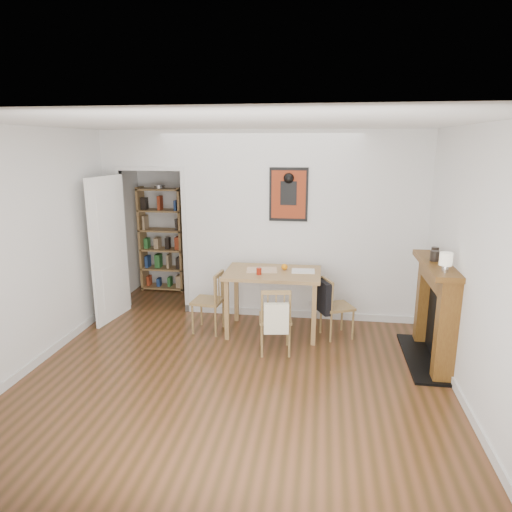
% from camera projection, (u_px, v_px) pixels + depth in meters
% --- Properties ---
extents(ground, '(5.20, 5.20, 0.00)m').
position_uv_depth(ground, '(243.00, 357.00, 5.32)').
color(ground, brown).
rests_on(ground, ground).
extents(room_shell, '(5.20, 5.20, 5.20)m').
position_uv_depth(room_shell, '(266.00, 227.00, 6.28)').
color(room_shell, silver).
rests_on(room_shell, ground).
extents(dining_table, '(1.21, 0.77, 0.83)m').
position_uv_depth(dining_table, '(273.00, 279.00, 5.85)').
color(dining_table, olive).
rests_on(dining_table, ground).
extents(chair_left, '(0.45, 0.45, 0.81)m').
position_uv_depth(chair_left, '(208.00, 302.00, 5.97)').
color(chair_left, olive).
rests_on(chair_left, ground).
extents(chair_right, '(0.55, 0.52, 0.78)m').
position_uv_depth(chair_right, '(336.00, 306.00, 5.79)').
color(chair_right, olive).
rests_on(chair_right, ground).
extents(chair_front, '(0.47, 0.51, 0.82)m').
position_uv_depth(chair_front, '(275.00, 319.00, 5.35)').
color(chair_front, olive).
rests_on(chair_front, ground).
extents(bookshelf, '(0.73, 0.29, 1.73)m').
position_uv_depth(bookshelf, '(162.00, 240.00, 7.60)').
color(bookshelf, olive).
rests_on(bookshelf, ground).
extents(fireplace, '(0.45, 1.25, 1.16)m').
position_uv_depth(fireplace, '(436.00, 309.00, 5.10)').
color(fireplace, brown).
rests_on(fireplace, ground).
extents(red_glass, '(0.06, 0.06, 0.08)m').
position_uv_depth(red_glass, '(259.00, 271.00, 5.68)').
color(red_glass, maroon).
rests_on(red_glass, dining_table).
extents(orange_fruit, '(0.08, 0.08, 0.08)m').
position_uv_depth(orange_fruit, '(284.00, 267.00, 5.89)').
color(orange_fruit, orange).
rests_on(orange_fruit, dining_table).
extents(placemat, '(0.43, 0.34, 0.00)m').
position_uv_depth(placemat, '(262.00, 270.00, 5.89)').
color(placemat, beige).
rests_on(placemat, dining_table).
extents(notebook, '(0.30, 0.22, 0.01)m').
position_uv_depth(notebook, '(303.00, 271.00, 5.82)').
color(notebook, silver).
rests_on(notebook, dining_table).
extents(mantel_lamp, '(0.13, 0.13, 0.20)m').
position_uv_depth(mantel_lamp, '(446.00, 260.00, 4.56)').
color(mantel_lamp, silver).
rests_on(mantel_lamp, fireplace).
extents(ceramic_jar_a, '(0.09, 0.09, 0.11)m').
position_uv_depth(ceramic_jar_a, '(435.00, 256.00, 5.01)').
color(ceramic_jar_a, black).
rests_on(ceramic_jar_a, fireplace).
extents(ceramic_jar_b, '(0.08, 0.08, 0.11)m').
position_uv_depth(ceramic_jar_b, '(435.00, 252.00, 5.22)').
color(ceramic_jar_b, black).
rests_on(ceramic_jar_b, fireplace).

